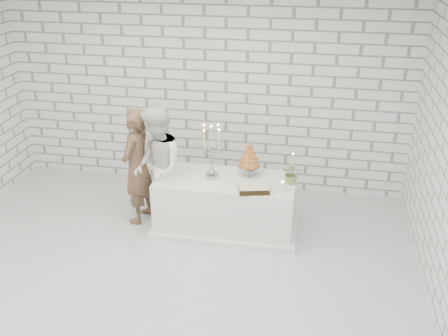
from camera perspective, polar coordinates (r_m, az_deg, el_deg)
ground at (r=6.03m, az=-7.17°, el=-12.17°), size 6.00×5.00×0.01m
ceiling at (r=4.83m, az=-9.17°, el=17.30°), size 6.00×5.00×0.01m
wall_back at (r=7.51m, az=-2.12°, el=8.73°), size 6.00×0.01×3.00m
wall_front at (r=3.36m, az=-21.85°, el=-16.84°), size 6.00×0.01×3.00m
cake_table at (r=6.65m, az=0.17°, el=-4.14°), size 1.80×0.80×0.75m
groom at (r=6.78m, az=-9.87°, el=0.17°), size 0.47×0.64×1.62m
bride at (r=6.57m, az=-7.66°, el=-0.13°), size 0.90×1.01×1.70m
candelabra at (r=6.37m, az=-1.43°, el=1.87°), size 0.36×0.36×0.73m
croquembouche at (r=6.48m, az=2.90°, el=0.97°), size 0.36×0.36×0.46m
chocolate_cake at (r=6.18m, az=3.40°, el=-2.28°), size 0.42×0.34×0.08m
pillar_candle at (r=6.20m, az=6.66°, el=-2.11°), size 0.10×0.10×0.12m
extra_taper at (r=6.52m, az=7.80°, el=0.25°), size 0.07×0.07×0.32m
flowers at (r=6.37m, az=7.78°, el=-0.63°), size 0.27×0.24×0.27m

